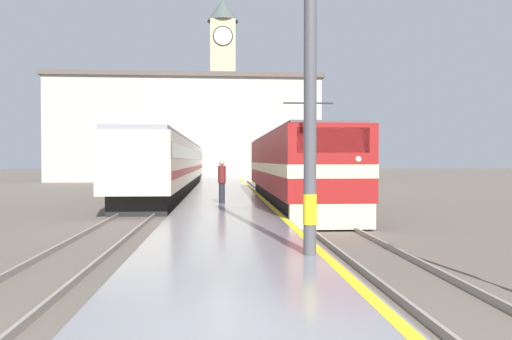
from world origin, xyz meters
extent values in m
plane|color=#60564C|center=(0.00, 30.00, 0.00)|extent=(200.00, 200.00, 0.00)
cube|color=slate|center=(0.00, 25.00, 0.21)|extent=(3.95, 140.00, 0.42)
cube|color=yellow|center=(1.82, 25.00, 0.42)|extent=(0.20, 140.00, 0.00)
cube|color=#60564C|center=(3.33, 25.00, 0.01)|extent=(2.83, 140.00, 0.02)
cube|color=gray|center=(2.61, 25.00, 0.09)|extent=(0.07, 140.00, 0.14)
cube|color=gray|center=(4.05, 25.00, 0.09)|extent=(0.07, 140.00, 0.14)
cube|color=#60564C|center=(-3.58, 25.00, 0.01)|extent=(2.84, 140.00, 0.02)
cube|color=gray|center=(-4.29, 25.00, 0.09)|extent=(0.07, 140.00, 0.14)
cube|color=gray|center=(-2.86, 25.00, 0.09)|extent=(0.07, 140.00, 0.14)
cube|color=black|center=(3.33, 18.94, 0.45)|extent=(2.47, 16.63, 0.90)
cube|color=maroon|center=(3.33, 18.94, 2.18)|extent=(2.90, 18.08, 2.57)
cube|color=beige|center=(3.33, 18.94, 1.93)|extent=(2.92, 18.10, 0.44)
cube|color=beige|center=(3.33, 10.05, 0.50)|extent=(2.75, 0.30, 0.81)
cube|color=black|center=(3.33, 9.96, 2.92)|extent=(2.32, 0.12, 0.80)
sphere|color=white|center=(2.53, 9.92, 2.31)|extent=(0.20, 0.20, 0.20)
sphere|color=white|center=(4.13, 9.92, 2.31)|extent=(0.20, 0.20, 0.20)
cube|color=#4C4C51|center=(3.33, 18.94, 3.53)|extent=(2.61, 17.17, 0.12)
cylinder|color=#333333|center=(3.33, 14.07, 4.09)|extent=(0.06, 0.63, 1.03)
cylinder|color=#333333|center=(3.33, 14.77, 4.09)|extent=(0.06, 0.63, 1.03)
cube|color=#262626|center=(3.33, 14.42, 4.59)|extent=(2.03, 0.08, 0.06)
cube|color=black|center=(-3.58, 35.02, 0.45)|extent=(2.46, 40.79, 0.90)
cube|color=beige|center=(-3.58, 35.02, 2.18)|extent=(2.90, 42.49, 2.56)
cube|color=black|center=(-3.58, 35.02, 2.69)|extent=(2.92, 41.64, 0.64)
cube|color=maroon|center=(-3.58, 35.02, 1.67)|extent=(2.92, 41.64, 0.36)
cube|color=gray|center=(-3.58, 35.02, 3.56)|extent=(2.67, 42.49, 0.20)
cylinder|color=#4C4C51|center=(1.55, 4.17, 4.68)|extent=(0.25, 0.25, 8.53)
cylinder|color=yellow|center=(1.55, 4.17, 1.32)|extent=(0.27, 0.27, 0.60)
cylinder|color=#23232D|center=(-0.15, 16.11, 0.86)|extent=(0.26, 0.26, 0.89)
cylinder|color=maroon|center=(-0.15, 16.11, 1.67)|extent=(0.34, 0.34, 0.74)
sphere|color=tan|center=(-0.15, 16.11, 2.16)|extent=(0.24, 0.24, 0.24)
cube|color=tan|center=(0.13, 60.20, 10.21)|extent=(3.25, 3.25, 20.42)
cylinder|color=black|center=(0.13, 58.56, 18.15)|extent=(2.57, 0.06, 2.57)
cylinder|color=white|center=(0.13, 58.53, 18.15)|extent=(2.27, 0.10, 2.27)
cone|color=#47514C|center=(0.13, 60.20, 21.88)|extent=(4.06, 4.06, 2.92)
cube|color=#B7B2A3|center=(-3.95, 51.34, 5.49)|extent=(28.83, 9.62, 10.98)
cube|color=#564C47|center=(-3.95, 51.34, 11.23)|extent=(29.43, 10.22, 0.50)
camera|label=1|loc=(-0.22, -5.55, 2.29)|focal=35.00mm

